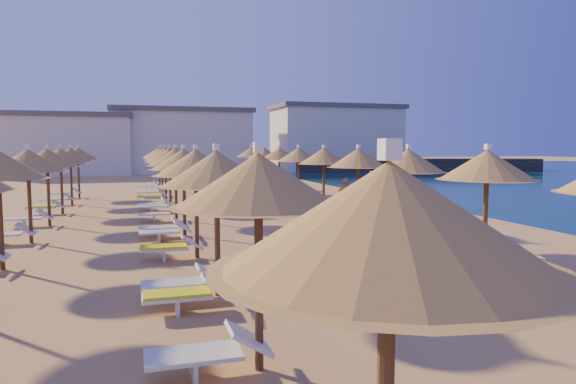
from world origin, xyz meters
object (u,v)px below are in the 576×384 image
object	(u,v)px
beachgoer_c	(345,197)
beachgoer_b	(364,208)
parasol_row_east	(358,159)
parasol_row_west	(184,161)
jetty	(417,165)

from	to	relation	value
beachgoer_c	beachgoer_b	bearing A→B (deg)	-46.31
parasol_row_east	parasol_row_west	bearing A→B (deg)	180.00
jetty	parasol_row_west	distance (m)	48.82
parasol_row_west	beachgoer_c	distance (m)	8.02
beachgoer_c	parasol_row_west	bearing A→B (deg)	-103.14
parasol_row_west	parasol_row_east	bearing A→B (deg)	0.00
jetty	beachgoer_b	xyz separation A→B (m)	(-24.60, -37.73, 0.01)
jetty	parasol_row_west	size ratio (longest dim) A/B	0.76
parasol_row_east	beachgoer_b	size ratio (longest dim) A/B	25.80
beachgoer_b	jetty	bearing A→B (deg)	119.29
parasol_row_east	beachgoer_c	bearing A→B (deg)	75.82
parasol_row_east	beachgoer_b	distance (m)	1.84
parasol_row_east	beachgoer_b	world-z (taller)	parasol_row_east
parasol_row_east	parasol_row_west	size ratio (longest dim) A/B	1.00
parasol_row_east	parasol_row_west	distance (m)	6.48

